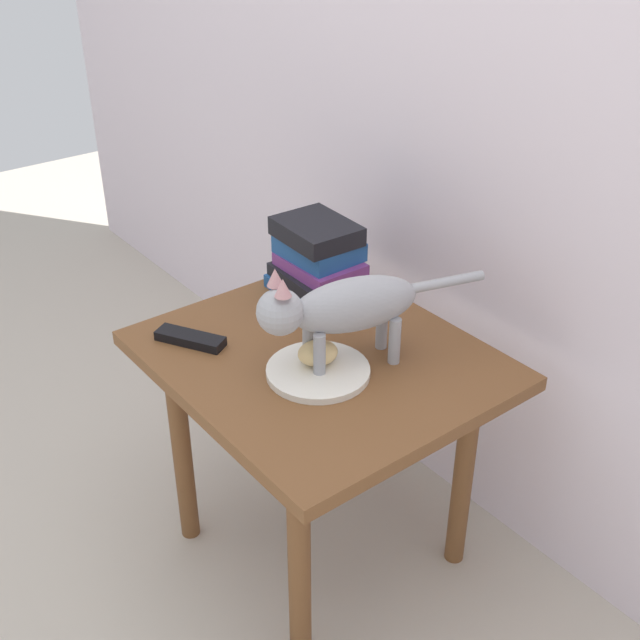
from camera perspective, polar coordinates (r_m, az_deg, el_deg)
ground_plane at (r=2.00m, az=-0.00°, el=-15.58°), size 6.00×6.00×0.00m
back_panel at (r=1.71m, az=11.77°, el=18.50°), size 4.00×0.04×2.20m
side_table at (r=1.69m, az=-0.00°, el=-4.71°), size 0.68×0.60×0.54m
plate at (r=1.58m, az=-0.14°, el=-3.65°), size 0.21×0.21×0.01m
bread_roll at (r=1.58m, az=-0.16°, el=-2.34°), size 0.09×0.10×0.05m
cat at (r=1.54m, az=1.46°, el=0.90°), size 0.18×0.46×0.23m
book_stack at (r=1.84m, az=-0.26°, el=4.39°), size 0.20×0.16×0.17m
tv_remote at (r=1.70m, az=-9.17°, el=-1.30°), size 0.15×0.11×0.02m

